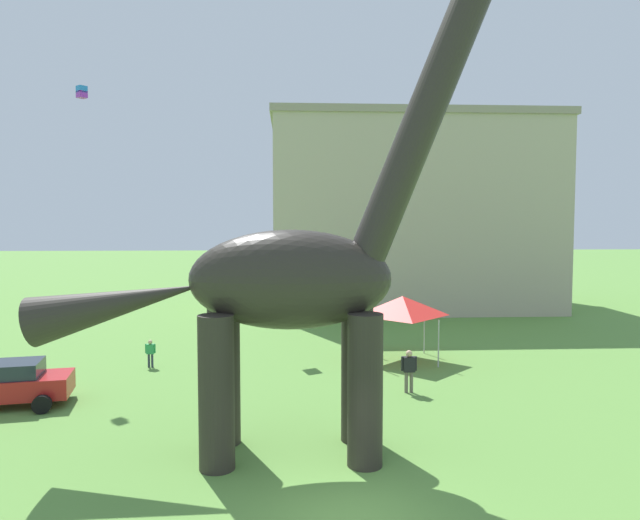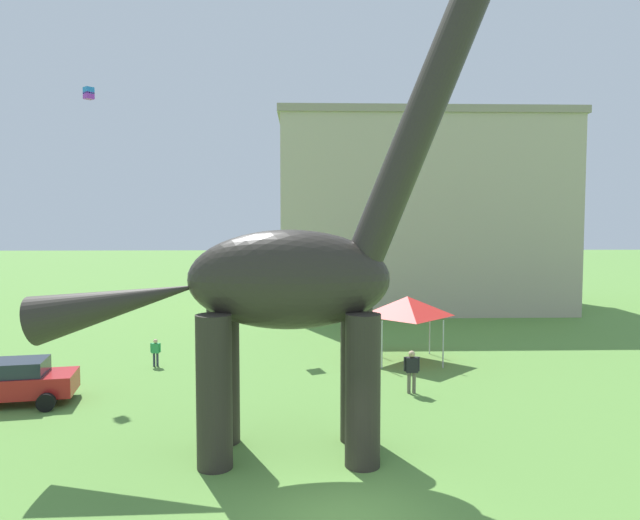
{
  "view_description": "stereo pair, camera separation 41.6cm",
  "coord_description": "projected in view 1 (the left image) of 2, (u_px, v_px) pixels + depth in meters",
  "views": [
    {
      "loc": [
        -1.21,
        -11.99,
        6.41
      ],
      "look_at": [
        -0.24,
        5.67,
        5.25
      ],
      "focal_mm": 32.67,
      "sensor_mm": 36.0,
      "label": 1
    },
    {
      "loc": [
        -0.79,
        -12.01,
        6.41
      ],
      "look_at": [
        -0.24,
        5.67,
        5.25
      ],
      "focal_mm": 32.67,
      "sensor_mm": 36.0,
      "label": 2
    }
  ],
  "objects": [
    {
      "name": "background_building_block",
      "position": [
        405.0,
        214.0,
        45.27
      ],
      "size": [
        20.57,
        14.03,
        14.06
      ],
      "color": "#B7A893",
      "rests_on": "ground_plane"
    },
    {
      "name": "festival_canopy_tent",
      "position": [
        403.0,
        306.0,
        26.81
      ],
      "size": [
        3.15,
        3.15,
        3.0
      ],
      "color": "#B2B2B7",
      "rests_on": "ground_plane"
    },
    {
      "name": "kite_mid_right",
      "position": [
        82.0,
        92.0,
        26.12
      ],
      "size": [
        0.53,
        0.53,
        0.53
      ],
      "color": "#287AE5"
    },
    {
      "name": "person_near_flyer",
      "position": [
        150.0,
        351.0,
        25.61
      ],
      "size": [
        0.46,
        0.2,
        1.23
      ],
      "rotation": [
        0.0,
        0.0,
        2.12
      ],
      "color": "#2D3347",
      "rests_on": "ground_plane"
    },
    {
      "name": "person_watching_child",
      "position": [
        409.0,
        367.0,
        21.8
      ],
      "size": [
        0.6,
        0.27,
        1.61
      ],
      "rotation": [
        0.0,
        0.0,
        0.69
      ],
      "color": "#6B6056",
      "rests_on": "ground_plane"
    },
    {
      "name": "parked_sedan_left",
      "position": [
        6.0,
        383.0,
        20.21
      ],
      "size": [
        4.45,
        2.51,
        1.55
      ],
      "rotation": [
        0.0,
        0.0,
        0.18
      ],
      "color": "red",
      "rests_on": "ground_plane"
    },
    {
      "name": "dinosaur_sculpture",
      "position": [
        288.0,
        280.0,
        15.8
      ],
      "size": [
        12.82,
        2.72,
        13.4
      ],
      "rotation": [
        0.0,
        0.0,
        0.59
      ],
      "color": "#2D2823",
      "rests_on": "ground_plane"
    },
    {
      "name": "kite_drifting",
      "position": [
        283.0,
        271.0,
        27.4
      ],
      "size": [
        0.94,
        1.11,
        1.18
      ],
      "color": "#287AE5"
    }
  ]
}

